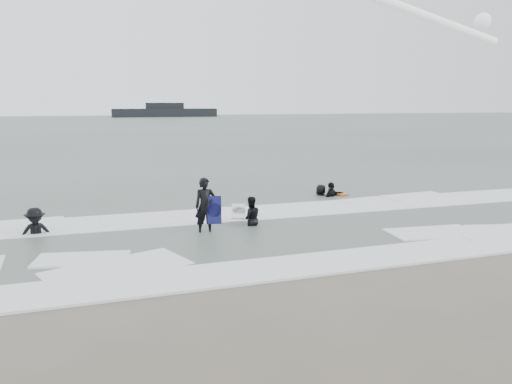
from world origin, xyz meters
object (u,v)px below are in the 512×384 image
object	(u,v)px
surfer_centre	(206,234)
surfer_wading	(251,226)
surfer_right_near	(331,197)
surfer_breaker	(36,236)
surfer_right_far	(321,196)
airshow_jet	(392,7)
vessel_horizon	(165,112)

from	to	relation	value
surfer_centre	surfer_wading	distance (m)	1.86
surfer_wading	surfer_right_near	size ratio (longest dim) A/B	0.88
surfer_wading	surfer_breaker	size ratio (longest dim) A/B	0.90
surfer_wading	surfer_right_far	xyz separation A→B (m)	(4.95, 4.57, 0.00)
airshow_jet	surfer_wading	bearing A→B (deg)	-126.44
surfer_centre	surfer_right_far	bearing A→B (deg)	38.79
surfer_wading	surfer_right_far	bearing A→B (deg)	-135.90
airshow_jet	surfer_right_far	bearing A→B (deg)	-125.18
surfer_wading	vessel_horizon	world-z (taller)	vessel_horizon
surfer_right_far	airshow_jet	xyz separation A→B (m)	(33.43, 47.42, 18.61)
surfer_right_near	vessel_horizon	bearing A→B (deg)	-121.15
surfer_right_far	surfer_centre	bearing A→B (deg)	11.03
surfer_right_far	vessel_horizon	distance (m)	131.94
surfer_centre	surfer_right_far	distance (m)	8.45
surfer_breaker	surfer_right_far	xyz separation A→B (m)	(12.26, 3.69, 0.00)
surfer_wading	vessel_horizon	bearing A→B (deg)	-94.85
surfer_breaker	surfer_right_near	distance (m)	13.07
surfer_centre	surfer_breaker	distance (m)	5.71
surfer_right_near	vessel_horizon	world-z (taller)	vessel_horizon
surfer_centre	surfer_wading	bearing A→B (deg)	18.49
surfer_wading	surfer_right_near	bearing A→B (deg)	-140.25
surfer_right_far	vessel_horizon	xyz separation A→B (m)	(9.99, 131.55, 1.56)
surfer_right_near	surfer_breaker	bearing A→B (deg)	-12.20
surfer_right_near	surfer_wading	bearing A→B (deg)	11.36
surfer_breaker	surfer_right_near	world-z (taller)	surfer_right_near
surfer_wading	surfer_right_far	distance (m)	6.74
surfer_centre	surfer_right_near	xyz separation A→B (m)	(7.11, 4.75, 0.00)
surfer_right_near	vessel_horizon	distance (m)	132.26
surfer_centre	airshow_jet	size ratio (longest dim) A/B	0.04
surfer_wading	surfer_centre	bearing A→B (deg)	18.30
vessel_horizon	airshow_jet	world-z (taller)	airshow_jet
surfer_breaker	vessel_horizon	size ratio (longest dim) A/B	0.06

